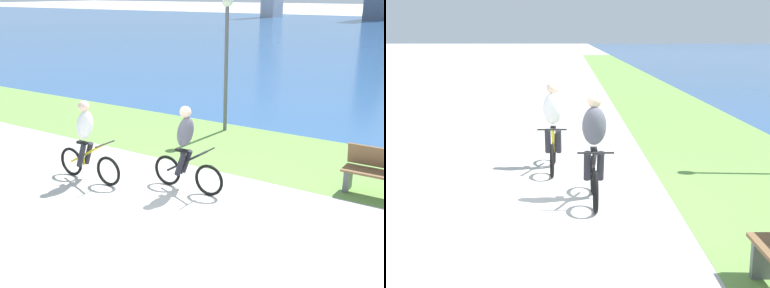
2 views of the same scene
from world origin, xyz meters
TOP-DOWN VIEW (x-y plane):
  - ground_plane at (0.00, 0.00)m, footprint 300.00×300.00m
  - grass_strip_bayside at (0.00, 3.88)m, footprint 120.00×3.48m
  - cyclist_lead at (-0.17, 0.94)m, footprint 1.56×0.52m
  - cyclist_trailing at (-2.11, 0.26)m, footprint 1.63×0.52m
  - lamppost_tall at (-1.65, 5.00)m, footprint 0.28×0.28m

SIDE VIEW (x-z plane):
  - ground_plane at x=0.00m, z-range 0.00..0.00m
  - grass_strip_bayside at x=0.00m, z-range 0.00..0.01m
  - cyclist_trailing at x=-2.11m, z-range 0.01..1.65m
  - cyclist_lead at x=-0.17m, z-range 0.00..1.65m
  - lamppost_tall at x=-1.65m, z-range 0.58..4.14m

